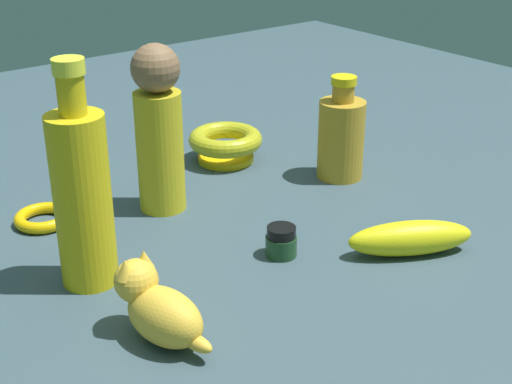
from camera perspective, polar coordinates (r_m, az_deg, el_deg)
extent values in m
plane|color=#384C56|center=(0.99, 0.00, -2.99)|extent=(2.00, 2.00, 0.00)
ellipsoid|color=yellow|center=(0.77, -7.09, -9.60)|extent=(0.08, 0.10, 0.06)
sphere|color=yellow|center=(0.78, -9.29, -6.82)|extent=(0.05, 0.05, 0.05)
cone|color=yellow|center=(0.76, -10.11, -5.92)|extent=(0.02, 0.02, 0.02)
cone|color=yellow|center=(0.77, -8.69, -5.19)|extent=(0.02, 0.02, 0.02)
ellipsoid|color=yellow|center=(0.75, -4.71, -11.57)|extent=(0.03, 0.05, 0.02)
cylinder|color=#1E4424|center=(0.93, 1.97, -4.20)|extent=(0.04, 0.04, 0.03)
cylinder|color=gold|center=(0.92, 1.98, -3.59)|extent=(0.03, 0.03, 0.00)
cylinder|color=black|center=(0.92, 1.99, -3.11)|extent=(0.04, 0.04, 0.01)
cylinder|color=gold|center=(1.03, -7.46, 3.11)|extent=(0.07, 0.07, 0.17)
sphere|color=#846142|center=(0.99, -7.83, 9.51)|extent=(0.07, 0.07, 0.07)
torus|color=#EFB509|center=(1.05, -16.19, -1.94)|extent=(0.08, 0.08, 0.02)
ellipsoid|color=yellow|center=(0.94, 11.90, -3.53)|extent=(0.16, 0.12, 0.04)
cylinder|color=gold|center=(0.85, -13.30, -0.74)|extent=(0.07, 0.07, 0.21)
cylinder|color=gold|center=(0.81, -14.16, 7.34)|extent=(0.03, 0.03, 0.04)
cylinder|color=yellow|center=(0.80, -14.39, 9.45)|extent=(0.03, 0.03, 0.02)
cylinder|color=yellow|center=(1.22, -2.37, 2.66)|extent=(0.09, 0.09, 0.01)
torus|color=gold|center=(1.20, -2.39, 4.10)|extent=(0.12, 0.12, 0.03)
cylinder|color=#BB8F26|center=(1.14, 6.62, 4.07)|extent=(0.07, 0.07, 0.12)
cylinder|color=#BB8F26|center=(1.12, 6.80, 7.65)|extent=(0.03, 0.03, 0.03)
cylinder|color=yellow|center=(1.11, 6.85, 8.61)|extent=(0.04, 0.04, 0.01)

